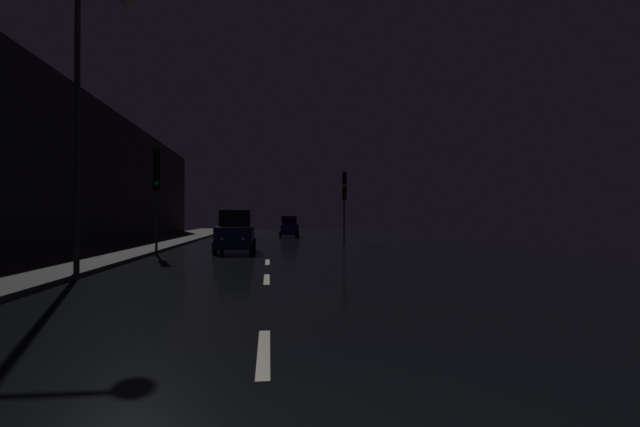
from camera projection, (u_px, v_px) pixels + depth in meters
ground at (268, 247)px, 27.36m from camera, size 27.25×84.00×0.02m
sidewalk_left at (136, 247)px, 26.56m from camera, size 4.40×84.00×0.15m
building_facade_left at (60, 166)px, 22.84m from camera, size 0.80×63.00×8.46m
lane_centerline at (267, 283)px, 12.33m from camera, size 0.16×14.30×0.01m
traffic_light_far_right at (344, 191)px, 31.99m from camera, size 0.32×0.47×4.83m
traffic_light_far_left at (157, 178)px, 21.78m from camera, size 0.37×0.48×4.88m
streetlamp_overhead at (93, 91)px, 13.33m from camera, size 1.70×0.44×8.13m
car_approaching_headlights at (236, 233)px, 23.46m from camera, size 1.91×4.13×2.08m
car_distant_taillights at (289, 227)px, 41.74m from camera, size 1.70×3.67×1.85m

